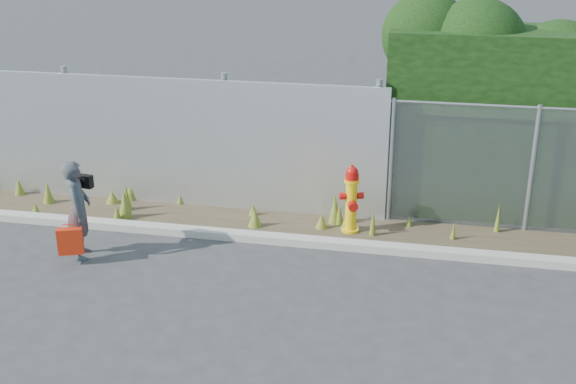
{
  "coord_description": "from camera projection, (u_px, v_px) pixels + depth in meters",
  "views": [
    {
      "loc": [
        1.58,
        -7.97,
        4.71
      ],
      "look_at": [
        -0.3,
        1.4,
        1.0
      ],
      "focal_mm": 45.0,
      "sensor_mm": 36.0,
      "label": 1
    }
  ],
  "objects": [
    {
      "name": "weed_strip",
      "position": [
        266.0,
        216.0,
        11.66
      ],
      "size": [
        16.0,
        1.3,
        0.52
      ],
      "color": "#413525",
      "rests_on": "ground"
    },
    {
      "name": "curb",
      "position": [
        313.0,
        242.0,
        10.9
      ],
      "size": [
        16.0,
        0.22,
        0.12
      ],
      "primitive_type": "cube",
      "color": "#A49D94",
      "rests_on": "ground"
    },
    {
      "name": "black_shoulder_bag",
      "position": [
        84.0,
        181.0,
        10.37
      ],
      "size": [
        0.25,
        0.1,
        0.19
      ],
      "rotation": [
        0.0,
        0.0,
        -0.18
      ],
      "color": "black"
    },
    {
      "name": "corrugated_fence",
      "position": [
        136.0,
        140.0,
        12.22
      ],
      "size": [
        8.5,
        0.21,
        2.3
      ],
      "color": "silver",
      "rests_on": "ground"
    },
    {
      "name": "red_tote_bag",
      "position": [
        70.0,
        241.0,
        10.2
      ],
      "size": [
        0.35,
        0.13,
        0.46
      ],
      "rotation": [
        0.0,
        0.0,
        0.34
      ],
      "color": "red"
    },
    {
      "name": "fire_hydrant",
      "position": [
        351.0,
        200.0,
        11.18
      ],
      "size": [
        0.38,
        0.34,
        1.12
      ],
      "rotation": [
        0.0,
        0.0,
        0.31
      ],
      "color": "yellow",
      "rests_on": "ground"
    },
    {
      "name": "ground",
      "position": [
        289.0,
        305.0,
        9.27
      ],
      "size": [
        80.0,
        80.0,
        0.0
      ],
      "primitive_type": "plane",
      "color": "#333336",
      "rests_on": "ground"
    },
    {
      "name": "woman",
      "position": [
        78.0,
        210.0,
        10.33
      ],
      "size": [
        0.5,
        0.62,
        1.47
      ],
      "primitive_type": "imported",
      "rotation": [
        0.0,
        0.0,
        1.89
      ],
      "color": "#106366",
      "rests_on": "ground"
    }
  ]
}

